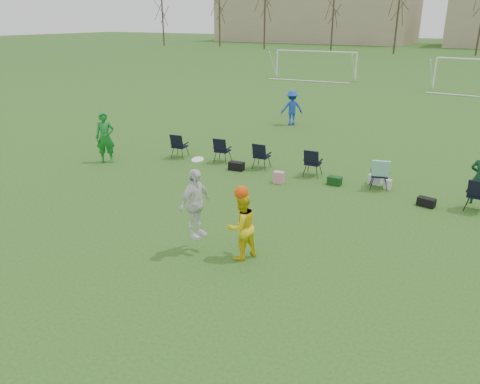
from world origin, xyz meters
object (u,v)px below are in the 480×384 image
Objects in this scene: fielder_green_near at (105,138)px; center_contest at (220,215)px; goal_left at (316,57)px; fielder_blue at (292,108)px.

center_contest is (7.78, -4.14, 0.04)m from fielder_green_near.
goal_left is at bearing 107.95° from center_contest.
center_contest is at bearing -77.05° from goal_left.
goal_left reaches higher than fielder_blue.
fielder_blue is 0.24× the size of goal_left.
center_contest is 34.07m from goal_left.
fielder_blue is 14.50m from center_contest.
goal_left reaches higher than center_contest.
fielder_green_near is 0.26× the size of goal_left.
goal_left reaches higher than fielder_green_near.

